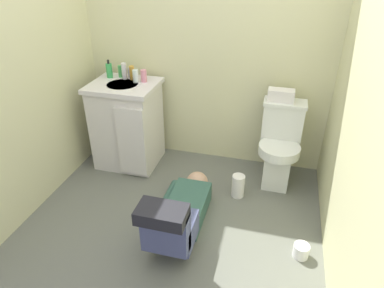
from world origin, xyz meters
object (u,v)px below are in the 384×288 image
at_px(vanity_cabinet, 128,124).
at_px(tissue_box, 281,95).
at_px(bottle_green, 120,71).
at_px(bottle_amber, 132,73).
at_px(bottle_white, 124,71).
at_px(soap_dispenser, 109,70).
at_px(bottle_pink, 144,76).
at_px(faucet, 129,73).
at_px(bottle_clear, 136,76).
at_px(person_plumber, 179,213).
at_px(toilet_paper_roll, 301,251).
at_px(paper_towel_roll, 238,186).
at_px(toilet, 279,146).

distance_m(vanity_cabinet, tissue_box, 1.43).
height_order(bottle_green, bottle_amber, bottle_amber).
xyz_separation_m(bottle_white, bottle_amber, (0.07, 0.01, -0.01)).
bearing_deg(bottle_green, soap_dispenser, -158.89).
relative_size(tissue_box, bottle_pink, 2.00).
bearing_deg(faucet, bottle_clear, -39.06).
relative_size(bottle_white, bottle_pink, 1.36).
bearing_deg(person_plumber, faucet, 128.38).
relative_size(tissue_box, soap_dispenser, 1.33).
xyz_separation_m(vanity_cabinet, toilet_paper_roll, (1.65, -0.84, -0.37)).
distance_m(vanity_cabinet, bottle_pink, 0.49).
bearing_deg(bottle_pink, toilet_paper_roll, -32.12).
relative_size(bottle_green, bottle_amber, 0.85).
relative_size(vanity_cabinet, bottle_green, 7.58).
relative_size(paper_towel_roll, toilet_paper_roll, 1.85).
bearing_deg(bottle_clear, toilet, -0.88).
relative_size(toilet, bottle_white, 5.03).
height_order(vanity_cabinet, tissue_box, tissue_box).
bearing_deg(bottle_white, toilet, -2.96).
xyz_separation_m(faucet, bottle_amber, (0.04, -0.02, 0.01)).
relative_size(vanity_cabinet, toilet_paper_roll, 7.45).
bearing_deg(toilet, soap_dispenser, 177.15).
bearing_deg(person_plumber, paper_towel_roll, 56.63).
bearing_deg(bottle_pink, bottle_green, 165.87).
bearing_deg(bottle_green, toilet, -4.40).
distance_m(person_plumber, bottle_pink, 1.30).
height_order(vanity_cabinet, bottle_green, bottle_green).
bearing_deg(bottle_white, tissue_box, 0.61).
height_order(tissue_box, bottle_green, bottle_green).
relative_size(toilet, tissue_box, 3.41).
distance_m(soap_dispenser, bottle_white, 0.15).
relative_size(soap_dispenser, toilet_paper_roll, 1.51).
distance_m(toilet, toilet_paper_roll, 0.96).
height_order(toilet, toilet_paper_roll, toilet).
height_order(bottle_green, toilet_paper_roll, bottle_green).
bearing_deg(tissue_box, paper_towel_roll, -121.88).
bearing_deg(bottle_green, tissue_box, -1.02).
relative_size(toilet, paper_towel_roll, 3.68).
distance_m(tissue_box, bottle_pink, 1.22).
xyz_separation_m(toilet, soap_dispenser, (-1.61, 0.08, 0.52)).
bearing_deg(toilet, faucet, 175.96).
xyz_separation_m(soap_dispenser, bottle_clear, (0.29, -0.06, -0.01)).
bearing_deg(bottle_pink, faucet, 163.37).
height_order(person_plumber, tissue_box, tissue_box).
xyz_separation_m(person_plumber, bottle_green, (-0.86, 0.98, 0.70)).
bearing_deg(toilet_paper_roll, vanity_cabinet, 153.08).
distance_m(bottle_amber, toilet_paper_roll, 2.05).
relative_size(faucet, bottle_green, 0.92).
bearing_deg(soap_dispenser, bottle_white, -1.85).
bearing_deg(paper_towel_roll, soap_dispenser, 163.07).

